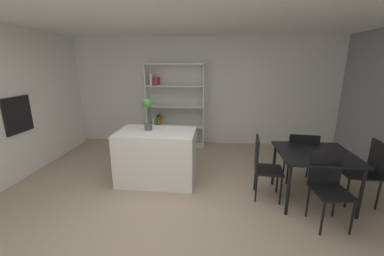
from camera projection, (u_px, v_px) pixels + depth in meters
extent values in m
plane|color=tan|center=(171.00, 212.00, 3.34)|extent=(9.65, 9.65, 0.00)
cube|color=white|center=(166.00, 4.00, 2.66)|extent=(7.01, 6.27, 0.06)
cube|color=silver|center=(193.00, 92.00, 5.98)|extent=(7.01, 0.06, 2.58)
cube|color=black|center=(18.00, 115.00, 4.11)|extent=(0.04, 0.56, 0.62)
cylinder|color=#B7BABC|center=(13.00, 100.00, 4.05)|extent=(0.02, 0.45, 0.02)
cube|color=white|center=(157.00, 156.00, 4.14)|extent=(1.28, 0.80, 0.89)
cylinder|color=#4C4C51|center=(148.00, 127.00, 4.09)|extent=(0.13, 0.13, 0.11)
cylinder|color=#476633|center=(148.00, 115.00, 4.04)|extent=(0.01, 0.01, 0.28)
sphere|color=#348635|center=(147.00, 104.00, 3.98)|extent=(0.15, 0.15, 0.15)
cube|color=white|center=(148.00, 106.00, 5.85)|extent=(0.02, 0.38, 1.97)
cube|color=white|center=(204.00, 107.00, 5.72)|extent=(0.02, 0.38, 1.97)
cube|color=white|center=(175.00, 64.00, 5.53)|extent=(1.36, 0.38, 0.02)
cube|color=white|center=(176.00, 145.00, 6.04)|extent=(1.36, 0.38, 0.02)
cube|color=white|center=(176.00, 126.00, 5.91)|extent=(1.32, 0.38, 0.02)
cube|color=white|center=(175.00, 106.00, 5.78)|extent=(1.32, 0.38, 0.02)
cube|color=white|center=(175.00, 86.00, 5.66)|extent=(1.32, 0.38, 0.02)
cube|color=gold|center=(156.00, 139.00, 6.06)|extent=(0.04, 0.32, 0.22)
cube|color=orange|center=(158.00, 140.00, 6.06)|extent=(0.04, 0.32, 0.19)
cube|color=#338E4C|center=(159.00, 140.00, 6.05)|extent=(0.03, 0.32, 0.20)
cube|color=#38383D|center=(161.00, 141.00, 6.05)|extent=(0.04, 0.32, 0.15)
cube|color=silver|center=(155.00, 121.00, 5.93)|extent=(0.05, 0.32, 0.18)
cube|color=#338E4C|center=(158.00, 120.00, 5.92)|extent=(0.05, 0.32, 0.24)
cube|color=orange|center=(160.00, 121.00, 5.92)|extent=(0.04, 0.32, 0.20)
cube|color=silver|center=(153.00, 79.00, 5.67)|extent=(0.05, 0.32, 0.26)
cube|color=#8E4793|center=(155.00, 81.00, 5.68)|extent=(0.03, 0.32, 0.17)
cube|color=red|center=(157.00, 81.00, 5.67)|extent=(0.06, 0.32, 0.17)
cube|color=black|center=(315.00, 153.00, 3.47)|extent=(1.02, 0.97, 0.03)
cylinder|color=black|center=(288.00, 190.00, 3.20)|extent=(0.04, 0.04, 0.72)
cylinder|color=black|center=(361.00, 194.00, 3.11)|extent=(0.04, 0.04, 0.72)
cylinder|color=black|center=(274.00, 164.00, 4.01)|extent=(0.04, 0.04, 0.72)
cylinder|color=black|center=(331.00, 167.00, 3.93)|extent=(0.04, 0.04, 0.72)
cube|color=black|center=(359.00, 173.00, 3.48)|extent=(0.47, 0.43, 0.03)
cube|color=black|center=(379.00, 158.00, 3.38)|extent=(0.05, 0.42, 0.46)
cylinder|color=black|center=(336.00, 181.00, 3.73)|extent=(0.03, 0.03, 0.44)
cylinder|color=black|center=(347.00, 193.00, 3.39)|extent=(0.03, 0.03, 0.44)
cylinder|color=black|center=(364.00, 183.00, 3.68)|extent=(0.03, 0.03, 0.44)
cylinder|color=black|center=(378.00, 195.00, 3.34)|extent=(0.03, 0.03, 0.44)
cube|color=black|center=(332.00, 192.00, 2.96)|extent=(0.46, 0.47, 0.03)
cube|color=black|center=(326.00, 168.00, 3.08)|extent=(0.41, 0.08, 0.45)
cylinder|color=black|center=(322.00, 219.00, 2.84)|extent=(0.03, 0.03, 0.45)
cylinder|color=black|center=(352.00, 218.00, 2.85)|extent=(0.03, 0.03, 0.45)
cylinder|color=black|center=(308.00, 202.00, 3.19)|extent=(0.03, 0.03, 0.45)
cylinder|color=black|center=(334.00, 201.00, 3.19)|extent=(0.03, 0.03, 0.45)
cube|color=black|center=(268.00, 170.00, 3.60)|extent=(0.44, 0.45, 0.03)
cube|color=black|center=(257.00, 153.00, 3.57)|extent=(0.07, 0.42, 0.48)
cylinder|color=black|center=(281.00, 191.00, 3.46)|extent=(0.03, 0.03, 0.44)
cylinder|color=black|center=(277.00, 180.00, 3.80)|extent=(0.03, 0.03, 0.44)
cylinder|color=black|center=(256.00, 189.00, 3.53)|extent=(0.03, 0.03, 0.44)
cylinder|color=black|center=(255.00, 178.00, 3.86)|extent=(0.03, 0.03, 0.44)
cube|color=black|center=(299.00, 155.00, 4.12)|extent=(0.49, 0.44, 0.03)
cube|color=black|center=(304.00, 147.00, 3.88)|extent=(0.46, 0.08, 0.41)
cylinder|color=black|center=(308.00, 165.00, 4.30)|extent=(0.03, 0.03, 0.45)
cylinder|color=black|center=(284.00, 164.00, 4.38)|extent=(0.03, 0.03, 0.45)
cylinder|color=black|center=(313.00, 174.00, 3.98)|extent=(0.03, 0.03, 0.45)
cylinder|color=black|center=(287.00, 172.00, 4.06)|extent=(0.03, 0.03, 0.45)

